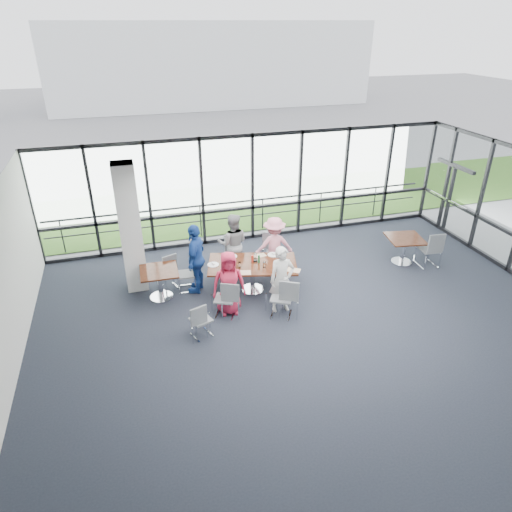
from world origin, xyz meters
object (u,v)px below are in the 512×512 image
object	(u,v)px
diner_end	(196,258)
chair_spare_la	(201,320)
side_table_left	(159,274)
diner_far_right	(274,246)
main_table	(252,267)
diner_far_left	(233,244)
diner_near_left	(229,283)
chair_main_fr	(275,252)
chair_main_nl	(225,299)
side_table_right	(405,241)
structural_column	(130,229)
chair_main_fl	(234,254)
chair_main_end	(187,274)
chair_spare_lb	(169,274)
diner_near_right	(282,280)
chair_spare_r	(429,249)
chair_main_nr	(282,298)

from	to	relation	value
diner_end	chair_spare_la	xyz separation A→B (m)	(-0.26, -1.87, -0.48)
diner_end	chair_spare_la	distance (m)	1.95
side_table_left	diner_far_right	distance (m)	3.04
side_table_left	diner_end	bearing A→B (deg)	5.97
main_table	diner_far_left	distance (m)	1.08
diner_near_left	chair_main_fr	size ratio (longest dim) A/B	1.58
diner_end	chair_main_nl	distance (m)	1.41
side_table_right	chair_spare_la	distance (m)	6.19
structural_column	diner_near_left	distance (m)	2.75
side_table_right	diner_end	size ratio (longest dim) A/B	0.60
diner_end	chair_main_fl	distance (m)	1.45
structural_column	chair_main_end	world-z (taller)	structural_column
diner_far_right	chair_main_fr	size ratio (longest dim) A/B	1.63
diner_far_right	chair_main_fl	bearing A→B (deg)	-20.81
side_table_left	chair_spare_lb	bearing A→B (deg)	53.60
chair_main_nl	chair_spare_lb	xyz separation A→B (m)	(-1.06, 1.52, -0.03)
diner_far_left	diner_far_right	world-z (taller)	diner_far_left
side_table_right	chair_spare_lb	world-z (taller)	chair_spare_lb
chair_main_nl	chair_main_fl	distance (m)	2.19
diner_far_right	chair_spare_lb	bearing A→B (deg)	7.49
diner_near_right	chair_spare_la	distance (m)	2.04
diner_near_left	chair_main_fl	world-z (taller)	diner_near_left
chair_main_fr	chair_spare_r	xyz separation A→B (m)	(4.03, -1.04, 0.02)
chair_main_fr	diner_near_right	bearing A→B (deg)	94.04
structural_column	chair_main_nr	bearing A→B (deg)	-36.21
side_table_left	chair_main_fr	world-z (taller)	chair_main_fr
diner_near_left	diner_far_left	size ratio (longest dim) A/B	0.92
main_table	chair_spare_lb	xyz separation A→B (m)	(-1.97, 0.64, -0.23)
side_table_right	chair_spare_r	xyz separation A→B (m)	(0.54, -0.36, -0.14)
chair_main_nr	chair_main_end	world-z (taller)	chair_main_nr
chair_main_nl	side_table_right	bearing A→B (deg)	36.91
diner_end	diner_near_right	bearing A→B (deg)	75.74
diner_near_left	chair_spare_lb	xyz separation A→B (m)	(-1.19, 1.41, -0.35)
chair_main_nl	diner_far_right	bearing A→B (deg)	68.13
diner_near_left	side_table_right	bearing A→B (deg)	16.81
chair_main_fr	chair_main_end	bearing A→B (deg)	28.32
structural_column	chair_main_fl	world-z (taller)	structural_column
diner_near_left	diner_far_right	world-z (taller)	diner_far_right
chair_main_nl	chair_spare_la	size ratio (longest dim) A/B	1.09
diner_near_left	diner_far_left	world-z (taller)	diner_far_left
chair_main_nl	chair_spare_r	world-z (taller)	chair_spare_r
chair_main_nr	structural_column	bearing A→B (deg)	172.63
chair_main_nl	main_table	bearing A→B (deg)	69.43
main_table	chair_main_nl	world-z (taller)	chair_main_nl
chair_main_fr	diner_end	bearing A→B (deg)	31.66
diner_far_left	chair_main_end	size ratio (longest dim) A/B	1.89
diner_end	chair_main_end	size ratio (longest dim) A/B	2.03
side_table_left	chair_spare_r	world-z (taller)	chair_spare_r
side_table_left	chair_main_fl	bearing A→B (deg)	23.18
chair_main_nr	side_table_left	bearing A→B (deg)	177.29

